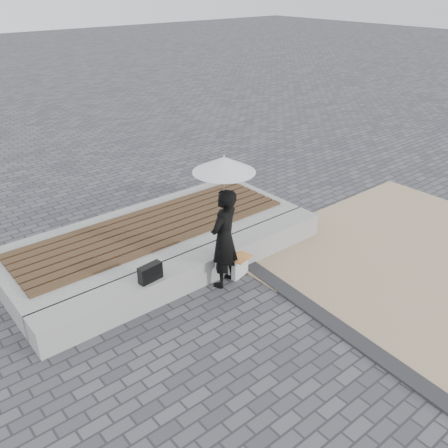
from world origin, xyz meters
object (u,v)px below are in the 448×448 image
(parasol, at_px, (224,164))
(handbag, at_px, (150,273))
(canvas_tote, at_px, (238,266))
(woman, at_px, (224,239))
(seating_ledge, at_px, (197,268))

(parasol, bearing_deg, handbag, 168.22)
(handbag, xyz_separation_m, canvas_tote, (1.41, -0.22, -0.35))
(handbag, height_order, canvas_tote, handbag)
(woman, relative_size, canvas_tote, 4.44)
(woman, xyz_separation_m, parasol, (0.00, 0.00, 1.13))
(seating_ledge, distance_m, parasol, 1.75)
(seating_ledge, bearing_deg, handbag, -173.34)
(woman, distance_m, handbag, 1.16)
(seating_ledge, height_order, canvas_tote, seating_ledge)
(woman, bearing_deg, handbag, -31.63)
(woman, bearing_deg, parasol, 180.00)
(parasol, bearing_deg, woman, 0.00)
(seating_ledge, distance_m, woman, 0.70)
(seating_ledge, relative_size, parasol, 4.55)
(seating_ledge, xyz_separation_m, woman, (0.26, -0.33, 0.56))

